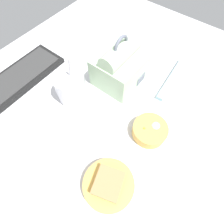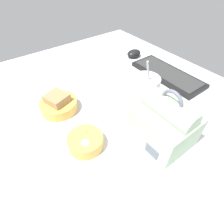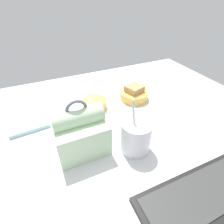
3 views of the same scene
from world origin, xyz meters
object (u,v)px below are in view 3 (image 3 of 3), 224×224
object	(u,v)px
bento_bowl_sandwich	(134,94)
chopstick_case	(40,127)
soup_cup	(136,136)
keyboard	(200,196)
bento_bowl_snacks	(94,104)
lunch_bag	(80,132)

from	to	relation	value
bento_bowl_sandwich	chopstick_case	xyz separation A→B (cm)	(45.04, 4.29, -1.79)
soup_cup	bento_bowl_sandwich	xyz separation A→B (cm)	(-16.11, -28.62, -3.37)
keyboard	soup_cup	world-z (taller)	soup_cup
keyboard	chopstick_case	bearing A→B (deg)	-52.62
soup_cup	chopstick_case	bearing A→B (deg)	-40.06
chopstick_case	keyboard	bearing A→B (deg)	127.38
bento_bowl_sandwich	chopstick_case	distance (cm)	45.28
bento_bowl_sandwich	chopstick_case	bearing A→B (deg)	5.44
keyboard	bento_bowl_snacks	distance (cm)	52.95
keyboard	bento_bowl_sandwich	size ratio (longest dim) A/B	2.56
bento_bowl_sandwich	bento_bowl_snacks	size ratio (longest dim) A/B	1.26
keyboard	soup_cup	distance (cm)	24.24
lunch_bag	soup_cup	distance (cm)	18.56
chopstick_case	soup_cup	bearing A→B (deg)	139.94
keyboard	bento_bowl_snacks	size ratio (longest dim) A/B	3.22
soup_cup	chopstick_case	distance (cm)	38.15
bento_bowl_snacks	soup_cup	bearing A→B (deg)	98.60
soup_cup	chopstick_case	world-z (taller)	soup_cup
bento_bowl_snacks	chopstick_case	world-z (taller)	bento_bowl_snacks
bento_bowl_sandwich	chopstick_case	world-z (taller)	bento_bowl_sandwich
bento_bowl_snacks	chopstick_case	size ratio (longest dim) A/B	0.48
bento_bowl_sandwich	chopstick_case	size ratio (longest dim) A/B	0.60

